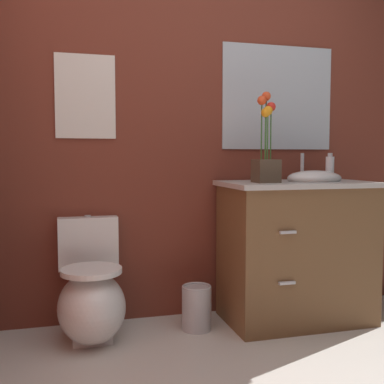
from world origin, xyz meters
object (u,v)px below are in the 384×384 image
trash_bin (197,307)px  flower_vase (266,155)px  wall_poster (85,96)px  wall_mirror (278,98)px  soap_bottle (330,168)px  vanity_cabinet (296,249)px  toilet (91,298)px

trash_bin → flower_vase: bearing=-8.2°
trash_bin → wall_poster: (-0.63, 0.29, 1.28)m
wall_mirror → wall_poster: bearing=180.0°
wall_mirror → soap_bottle: bearing=-34.2°
flower_vase → soap_bottle: 0.56m
vanity_cabinet → wall_poster: 1.63m
flower_vase → toilet: bearing=175.7°
vanity_cabinet → trash_bin: bearing=179.2°
toilet → trash_bin: (0.63, -0.02, -0.11)m
vanity_cabinet → wall_mirror: bearing=90.5°
toilet → vanity_cabinet: (1.29, -0.03, 0.22)m
flower_vase → trash_bin: 1.02m
soap_bottle → wall_poster: size_ratio=0.36×
vanity_cabinet → trash_bin: (-0.66, 0.01, -0.32)m
toilet → vanity_cabinet: bearing=-1.2°
vanity_cabinet → soap_bottle: same height
toilet → flower_vase: size_ratio=1.25×
vanity_cabinet → wall_poster: (-1.29, 0.29, 0.96)m
trash_bin → wall_poster: bearing=155.5°
toilet → wall_poster: size_ratio=1.36×
vanity_cabinet → wall_mirror: size_ratio=1.34×
wall_poster → wall_mirror: wall_mirror is taller
wall_mirror → vanity_cabinet: bearing=-89.5°
toilet → soap_bottle: (1.57, 0.07, 0.73)m
toilet → wall_poster: bearing=90.0°
vanity_cabinet → soap_bottle: size_ratio=5.93×
wall_mirror → flower_vase: bearing=-124.7°
vanity_cabinet → wall_poster: size_ratio=2.11×
flower_vase → wall_mirror: bearing=55.3°
toilet → wall_poster: (-0.00, 0.27, 1.17)m
trash_bin → wall_mirror: 1.50m
soap_bottle → trash_bin: size_ratio=0.67×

